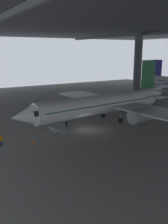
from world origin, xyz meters
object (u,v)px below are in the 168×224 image
boarding_stairs (57,126)px  crew_worker_near_nose (1,140)px  airplane_main (104,104)px  crew_worker_by_stairs (66,120)px  traffic_cone_orange (33,141)px  baggage_tug (128,107)px

boarding_stairs → crew_worker_near_nose: (2.61, -9.21, 0.25)m
airplane_main → crew_worker_by_stairs: bearing=-99.6°
traffic_cone_orange → baggage_tug: (-9.39, 24.64, 0.23)m
boarding_stairs → baggage_tug: size_ratio=1.78×
boarding_stairs → baggage_tug: boarding_stairs is taller
airplane_main → traffic_cone_orange: 15.30m
baggage_tug → crew_worker_near_nose: bearing=-73.7°
traffic_cone_orange → baggage_tug: 26.37m
boarding_stairs → crew_worker_by_stairs: boarding_stairs is taller
crew_worker_near_nose → traffic_cone_orange: bearing=75.9°
crew_worker_near_nose → crew_worker_by_stairs: (-4.20, 11.65, 0.04)m
boarding_stairs → crew_worker_near_nose: bearing=-74.2°
traffic_cone_orange → boarding_stairs: bearing=124.9°
airplane_main → boarding_stairs: airplane_main is taller
boarding_stairs → traffic_cone_orange: 6.34m
airplane_main → crew_worker_by_stairs: airplane_main is taller
crew_worker_near_nose → baggage_tug: 29.87m
crew_worker_by_stairs → baggage_tug: crew_worker_by_stairs is taller
crew_worker_by_stairs → boarding_stairs: bearing=-57.1°
crew_worker_near_nose → baggage_tug: (-8.38, 28.66, -0.44)m
crew_worker_near_nose → traffic_cone_orange: crew_worker_near_nose is taller
airplane_main → traffic_cone_orange: (4.06, -14.44, -2.99)m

